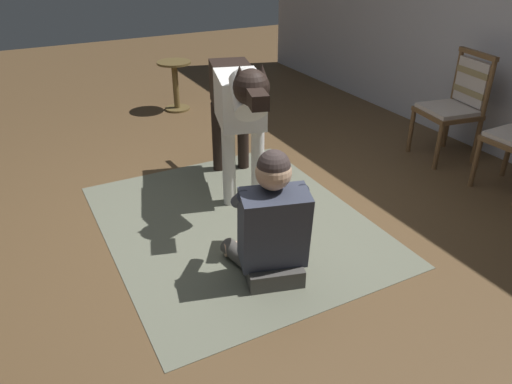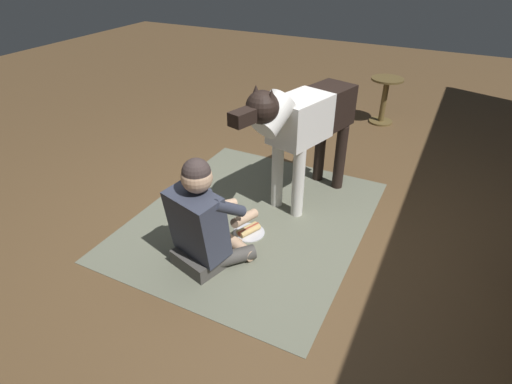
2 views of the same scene
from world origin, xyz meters
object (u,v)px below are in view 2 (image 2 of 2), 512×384
object	(u,v)px
large_dog	(304,122)
hot_dog_on_plate	(249,231)
person_sitting_on_floor	(203,222)
round_side_table	(385,97)

from	to	relation	value
large_dog	hot_dog_on_plate	bearing A→B (deg)	-15.92
person_sitting_on_floor	hot_dog_on_plate	xyz separation A→B (m)	(-0.44, 0.13, -0.33)
round_side_table	hot_dog_on_plate	bearing A→B (deg)	-8.49
person_sitting_on_floor	large_dog	size ratio (longest dim) A/B	0.58
person_sitting_on_floor	round_side_table	distance (m)	3.34
person_sitting_on_floor	large_dog	bearing A→B (deg)	164.08
large_dog	person_sitting_on_floor	bearing A→B (deg)	-15.92
hot_dog_on_plate	round_side_table	bearing A→B (deg)	171.51
hot_dog_on_plate	round_side_table	size ratio (longest dim) A/B	0.44
person_sitting_on_floor	round_side_table	size ratio (longest dim) A/B	1.49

